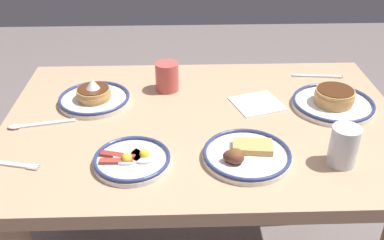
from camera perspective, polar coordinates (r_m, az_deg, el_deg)
dining_table at (r=1.44m, az=1.45°, el=-3.98°), size 1.24×0.84×0.73m
plate_near_main at (r=1.50m, az=-12.43°, el=2.87°), size 0.24×0.24×0.09m
plate_center_pancakes at (r=1.51m, az=17.68°, el=2.28°), size 0.26×0.26×0.06m
plate_far_companion at (r=1.20m, az=-7.67°, el=-5.04°), size 0.21×0.21×0.04m
plate_far_side at (r=1.21m, az=6.92°, el=-4.43°), size 0.24×0.24×0.05m
coffee_mug at (r=1.54m, az=-3.20°, el=5.66°), size 0.08×0.11×0.10m
drinking_glass at (r=1.23m, az=18.83°, el=-3.40°), size 0.08×0.08×0.11m
paper_napkin at (r=1.48m, az=8.35°, el=2.10°), size 0.19×0.18×0.00m
fork_near at (r=1.29m, az=-22.94°, el=-5.16°), size 0.20×0.06×0.01m
fork_far at (r=1.72m, az=15.85°, el=5.45°), size 0.19×0.04×0.01m
tea_spoon at (r=1.43m, az=-19.83°, el=-0.61°), size 0.20×0.06×0.01m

